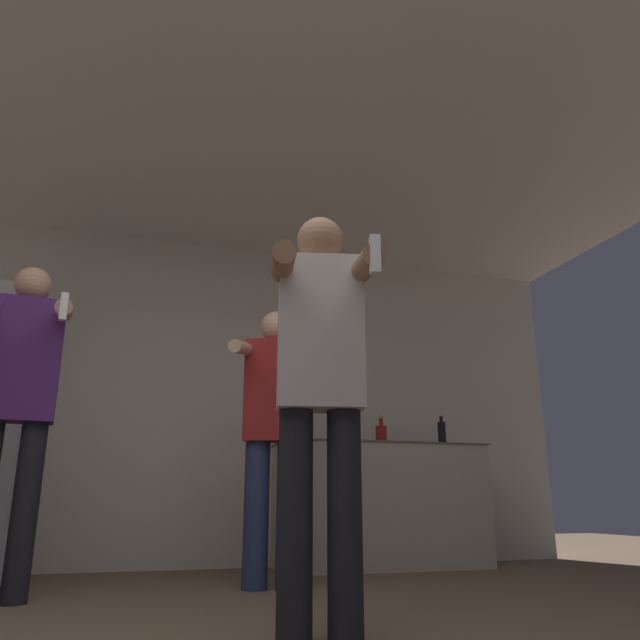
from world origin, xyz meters
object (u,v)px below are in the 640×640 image
Objects in this scene: person_man_side at (18,396)px; person_spectator_back at (274,430)px; person_woman_foreground at (320,380)px; bottle_green_wine at (442,433)px; bottle_amber_bourbon at (336,429)px; bottle_dark_rum at (381,434)px; bottle_brown_liquor at (297,427)px.

person_spectator_back is at bearing 5.93° from person_man_side.
bottle_green_wine is at bearing 53.50° from person_woman_foreground.
bottle_green_wine is (0.91, -0.00, -0.00)m from bottle_amber_bourbon.
bottle_green_wine is 0.16× the size of person_woman_foreground.
bottle_amber_bourbon reaches higher than bottle_dark_rum.
bottle_green_wine is 1.89m from person_spectator_back.
bottle_dark_rum is at bearing 24.15° from person_man_side.
person_spectator_back reaches higher than bottle_dark_rum.
bottle_brown_liquor is 0.18× the size of person_man_side.
person_man_side is at bearing -159.74° from bottle_green_wine.
bottle_amber_bourbon is at bearing 180.00° from bottle_green_wine.
person_woman_foreground is (-0.83, -2.36, -0.09)m from bottle_amber_bourbon.
bottle_amber_bourbon reaches higher than bottle_green_wine.
person_man_side is at bearing -174.07° from person_spectator_back.
person_spectator_back is at bearing -126.02° from bottle_amber_bourbon.
bottle_green_wine is 0.16× the size of person_spectator_back.
bottle_amber_bourbon is 0.91m from bottle_green_wine.
person_woman_foreground is (-1.21, -2.36, -0.06)m from bottle_dark_rum.
person_woman_foreground is (-0.52, -2.36, -0.10)m from bottle_brown_liquor.
bottle_green_wine is (1.22, -0.00, -0.01)m from bottle_brown_liquor.
bottle_brown_liquor is at bearing 77.55° from person_woman_foreground.
person_spectator_back is (0.13, 1.39, -0.04)m from person_woman_foreground.
bottle_brown_liquor is 1.05m from person_spectator_back.
person_man_side reaches higher than bottle_dark_rum.
bottle_green_wine is at bearing -0.00° from bottle_amber_bourbon.
person_woman_foreground is at bearing -109.39° from bottle_amber_bourbon.
bottle_brown_liquor is 0.19× the size of person_woman_foreground.
bottle_amber_bourbon is at bearing 70.61° from person_woman_foreground.
bottle_dark_rum is 0.76× the size of bottle_brown_liquor.
person_spectator_back is (-0.70, -0.97, -0.13)m from bottle_amber_bourbon.
bottle_green_wine is at bearing 20.26° from person_man_side.
person_woman_foreground is at bearing -126.50° from bottle_green_wine.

